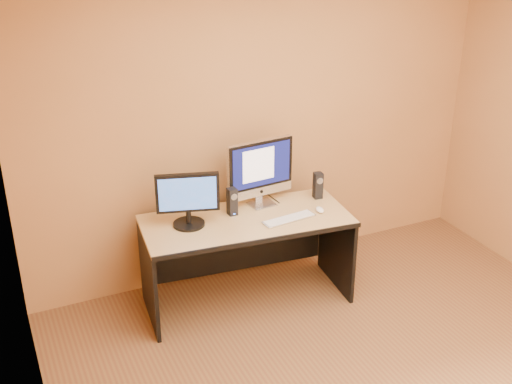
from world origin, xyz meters
The scene contains 10 objects.
walls centered at (0.00, 0.00, 1.30)m, with size 4.00×4.00×2.60m, color #A87343, non-canonical shape.
desk centered at (-0.37, 1.48, 0.36)m, with size 1.57×0.69×0.73m, color tan, non-canonical shape.
imac centered at (-0.16, 1.66, 1.00)m, with size 0.56×0.21×0.54m, color #B7B7BC, non-canonical shape.
second_monitor centered at (-0.80, 1.57, 0.93)m, with size 0.47×0.24×0.41m, color black, non-canonical shape.
speaker_left centered at (-0.43, 1.60, 0.84)m, with size 0.07×0.07×0.22m, color black, non-canonical shape.
speaker_right centered at (0.31, 1.59, 0.84)m, with size 0.07×0.07×0.22m, color black, non-canonical shape.
keyboard centered at (-0.08, 1.33, 0.74)m, with size 0.42×0.11×0.02m, color #B9B9BD.
mouse centered at (0.20, 1.36, 0.75)m, with size 0.06×0.10×0.04m, color white.
cable_a centered at (-0.03, 1.73, 0.73)m, with size 0.01×0.01×0.22m, color black.
cable_b centered at (-0.10, 1.77, 0.73)m, with size 0.01×0.01×0.18m, color black.
Camera 1 is at (-2.10, -2.48, 2.94)m, focal length 45.00 mm.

